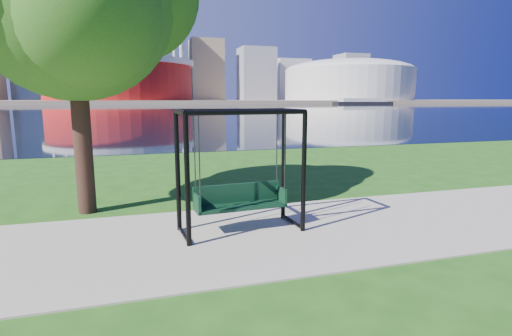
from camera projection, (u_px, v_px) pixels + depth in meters
name	position (u px, v px, depth m)	size (l,w,h in m)	color
ground	(267.00, 226.00, 8.26)	(900.00, 900.00, 0.00)	#1E5114
path	(275.00, 233.00, 7.79)	(120.00, 4.00, 0.03)	#9E937F
river	(145.00, 109.00, 104.51)	(900.00, 180.00, 0.02)	black
far_bank	(138.00, 101.00, 296.83)	(900.00, 228.00, 2.00)	#937F60
stadium	(119.00, 78.00, 224.74)	(83.00, 83.00, 32.00)	maroon
arena	(349.00, 79.00, 265.66)	(84.00, 84.00, 26.56)	beige
skyline	(130.00, 55.00, 302.32)	(392.00, 66.00, 96.50)	gray
swing	(240.00, 174.00, 7.73)	(2.42, 1.19, 2.41)	black
barge	(363.00, 101.00, 215.50)	(32.26, 10.78, 3.17)	black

